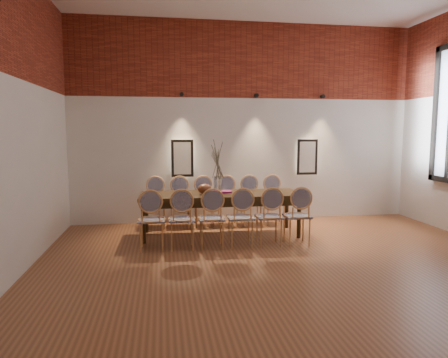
{
  "coord_description": "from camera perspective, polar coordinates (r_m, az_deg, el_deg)",
  "views": [
    {
      "loc": [
        -1.7,
        -4.53,
        1.83
      ],
      "look_at": [
        -0.69,
        1.92,
        1.05
      ],
      "focal_mm": 32.0,
      "sensor_mm": 36.0,
      "label": 1
    }
  ],
  "objects": [
    {
      "name": "floor",
      "position": [
        5.18,
        11.3,
        -14.14
      ],
      "size": [
        7.0,
        7.0,
        0.02
      ],
      "primitive_type": "cube",
      "color": "brown",
      "rests_on": "ground"
    },
    {
      "name": "wall_back",
      "position": [
        8.26,
        3.05,
        7.97
      ],
      "size": [
        7.0,
        0.1,
        4.0
      ],
      "primitive_type": "cube",
      "color": "silver",
      "rests_on": "ground"
    },
    {
      "name": "brick_band_back",
      "position": [
        8.31,
        3.21,
        16.63
      ],
      "size": [
        7.0,
        0.02,
        1.5
      ],
      "primitive_type": "cube",
      "color": "maroon",
      "rests_on": "ground"
    },
    {
      "name": "niche_left",
      "position": [
        8.01,
        -5.99,
        2.97
      ],
      "size": [
        0.36,
        0.06,
        0.66
      ],
      "primitive_type": "cube",
      "color": "#FFEAC6",
      "rests_on": "wall_back"
    },
    {
      "name": "niche_right",
      "position": [
        8.54,
        11.74,
        3.1
      ],
      "size": [
        0.36,
        0.06,
        0.66
      ],
      "primitive_type": "cube",
      "color": "#FFEAC6",
      "rests_on": "wall_back"
    },
    {
      "name": "spot_fixture_left",
      "position": [
        7.99,
        -6.09,
        11.93
      ],
      "size": [
        0.08,
        0.1,
        0.08
      ],
      "primitive_type": "cylinder",
      "rotation": [
        1.57,
        0.0,
        0.0
      ],
      "color": "black",
      "rests_on": "wall_back"
    },
    {
      "name": "spot_fixture_mid",
      "position": [
        8.21,
        4.66,
        11.81
      ],
      "size": [
        0.08,
        0.1,
        0.08
      ],
      "primitive_type": "cylinder",
      "rotation": [
        1.57,
        0.0,
        0.0
      ],
      "color": "black",
      "rests_on": "wall_back"
    },
    {
      "name": "spot_fixture_right",
      "position": [
        8.64,
        13.91,
        11.39
      ],
      "size": [
        0.08,
        0.1,
        0.08
      ],
      "primitive_type": "cylinder",
      "rotation": [
        1.57,
        0.0,
        0.0
      ],
      "color": "black",
      "rests_on": "wall_back"
    },
    {
      "name": "dining_table",
      "position": [
        7.08,
        -0.5,
        -5.05
      ],
      "size": [
        2.81,
        0.97,
        0.75
      ],
      "primitive_type": "cube",
      "rotation": [
        0.0,
        0.0,
        -0.02
      ],
      "color": "#35210D",
      "rests_on": "floor"
    },
    {
      "name": "chair_near_a",
      "position": [
        6.3,
        -10.3,
        -5.76
      ],
      "size": [
        0.45,
        0.45,
        0.94
      ],
      "primitive_type": null,
      "rotation": [
        0.0,
        0.0,
        -0.02
      ],
      "color": "tan",
      "rests_on": "floor"
    },
    {
      "name": "chair_near_b",
      "position": [
        6.3,
        -6.04,
        -5.7
      ],
      "size": [
        0.45,
        0.45,
        0.94
      ],
      "primitive_type": null,
      "rotation": [
        0.0,
        0.0,
        -0.02
      ],
      "color": "tan",
      "rests_on": "floor"
    },
    {
      "name": "chair_near_c",
      "position": [
        6.33,
        -1.8,
        -5.61
      ],
      "size": [
        0.45,
        0.45,
        0.94
      ],
      "primitive_type": null,
      "rotation": [
        0.0,
        0.0,
        -0.02
      ],
      "color": "tan",
      "rests_on": "floor"
    },
    {
      "name": "chair_near_d",
      "position": [
        6.39,
        2.38,
        -5.49
      ],
      "size": [
        0.45,
        0.45,
        0.94
      ],
      "primitive_type": null,
      "rotation": [
        0.0,
        0.0,
        -0.02
      ],
      "color": "tan",
      "rests_on": "floor"
    },
    {
      "name": "chair_near_e",
      "position": [
        6.48,
        6.45,
        -5.35
      ],
      "size": [
        0.45,
        0.45,
        0.94
      ],
      "primitive_type": null,
      "rotation": [
        0.0,
        0.0,
        -0.02
      ],
      "color": "tan",
      "rests_on": "floor"
    },
    {
      "name": "chair_near_f",
      "position": [
        6.61,
        10.39,
        -5.18
      ],
      "size": [
        0.45,
        0.45,
        0.94
      ],
      "primitive_type": null,
      "rotation": [
        0.0,
        0.0,
        -0.02
      ],
      "color": "tan",
      "rests_on": "floor"
    },
    {
      "name": "chair_far_a",
      "position": [
        7.73,
        -9.77,
        -3.42
      ],
      "size": [
        0.45,
        0.45,
        0.94
      ],
      "primitive_type": null,
      "rotation": [
        0.0,
        0.0,
        3.12
      ],
      "color": "tan",
      "rests_on": "floor"
    },
    {
      "name": "chair_far_b",
      "position": [
        7.73,
        -6.32,
        -3.37
      ],
      "size": [
        0.45,
        0.45,
        0.94
      ],
      "primitive_type": null,
      "rotation": [
        0.0,
        0.0,
        3.12
      ],
      "color": "tan",
      "rests_on": "floor"
    },
    {
      "name": "chair_far_c",
      "position": [
        7.75,
        -2.87,
        -3.31
      ],
      "size": [
        0.45,
        0.45,
        0.94
      ],
      "primitive_type": null,
      "rotation": [
        0.0,
        0.0,
        3.12
      ],
      "color": "tan",
      "rests_on": "floor"
    },
    {
      "name": "chair_far_d",
      "position": [
        7.8,
        0.55,
        -3.24
      ],
      "size": [
        0.45,
        0.45,
        0.94
      ],
      "primitive_type": null,
      "rotation": [
        0.0,
        0.0,
        3.12
      ],
      "color": "tan",
      "rests_on": "floor"
    },
    {
      "name": "chair_far_e",
      "position": [
        7.88,
        3.91,
        -3.15
      ],
      "size": [
        0.45,
        0.45,
        0.94
      ],
      "primitive_type": null,
      "rotation": [
        0.0,
        0.0,
        3.12
      ],
      "color": "tan",
      "rests_on": "floor"
    },
    {
      "name": "chair_far_f",
      "position": [
        7.98,
        7.19,
        -3.06
      ],
      "size": [
        0.45,
        0.45,
        0.94
      ],
      "primitive_type": null,
      "rotation": [
        0.0,
        0.0,
        3.12
      ],
      "color": "tan",
      "rests_on": "floor"
    },
    {
      "name": "vase",
      "position": [
        6.98,
        -0.92,
        -0.85
      ],
      "size": [
        0.14,
        0.14,
        0.3
      ],
      "primitive_type": "cylinder",
      "color": "silver",
      "rests_on": "dining_table"
    },
    {
      "name": "dried_branches",
      "position": [
        6.94,
        -0.93,
        2.84
      ],
      "size": [
        0.5,
        0.5,
        0.7
      ],
      "primitive_type": null,
      "color": "#4E4732",
      "rests_on": "vase"
    },
    {
      "name": "bowl",
      "position": [
        6.92,
        -2.75,
        -1.42
      ],
      "size": [
        0.24,
        0.24,
        0.18
      ],
      "primitive_type": "ellipsoid",
      "color": "brown",
      "rests_on": "dining_table"
    },
    {
      "name": "book",
      "position": [
        7.08,
        0.01,
        -1.84
      ],
      "size": [
        0.26,
        0.19,
        0.03
      ],
      "primitive_type": "cube",
      "rotation": [
        0.0,
        0.0,
        -0.02
      ],
      "color": "#801650",
      "rests_on": "dining_table"
    }
  ]
}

